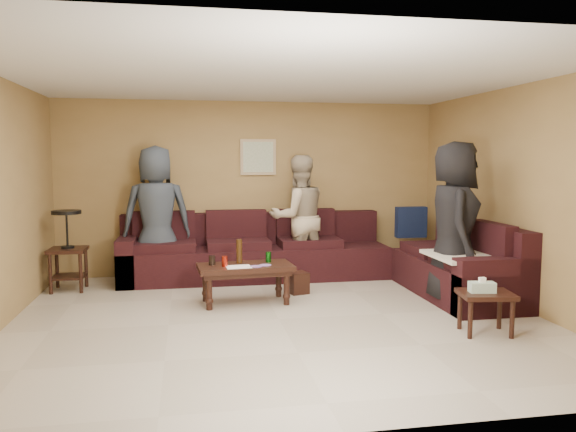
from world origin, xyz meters
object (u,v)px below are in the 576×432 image
object	(u,v)px
person_left	(157,215)
person_middle	(299,217)
person_right	(454,223)
end_table_left	(68,249)
coffee_table	(245,270)
side_table_right	(485,297)
waste_bin	(298,283)
sectional_sofa	(321,260)

from	to	relation	value
person_left	person_middle	xyz separation A→B (m)	(1.93, -0.10, -0.06)
person_left	person_right	world-z (taller)	person_right
end_table_left	person_left	bearing A→B (deg)	14.14
coffee_table	person_left	distance (m)	1.76
person_middle	person_right	size ratio (longest dim) A/B	0.92
coffee_table	person_right	world-z (taller)	person_right
coffee_table	person_left	size ratio (longest dim) A/B	0.61
side_table_right	waste_bin	xyz separation A→B (m)	(-1.45, 1.91, -0.23)
waste_bin	person_left	size ratio (longest dim) A/B	0.14
side_table_right	person_left	world-z (taller)	person_left
person_middle	person_right	xyz separation A→B (m)	(1.51, -1.62, 0.08)
person_left	side_table_right	bearing A→B (deg)	133.65
waste_bin	person_middle	xyz separation A→B (m)	(0.17, 0.85, 0.73)
sectional_sofa	end_table_left	xyz separation A→B (m)	(-3.25, 0.24, 0.21)
end_table_left	person_left	size ratio (longest dim) A/B	0.55
sectional_sofa	person_middle	world-z (taller)	person_middle
waste_bin	person_left	world-z (taller)	person_left
person_left	person_right	xyz separation A→B (m)	(3.44, -1.72, 0.01)
coffee_table	person_middle	size ratio (longest dim) A/B	0.65
end_table_left	person_right	distance (m)	4.78
end_table_left	waste_bin	xyz separation A→B (m)	(2.85, -0.67, -0.40)
waste_bin	person_left	bearing A→B (deg)	151.64
waste_bin	person_left	distance (m)	2.15
person_middle	end_table_left	bearing A→B (deg)	-7.17
sectional_sofa	waste_bin	size ratio (longest dim) A/B	17.44
side_table_right	person_middle	xyz separation A→B (m)	(-1.28, 2.76, 0.50)
person_left	person_middle	size ratio (longest dim) A/B	1.07
end_table_left	side_table_right	size ratio (longest dim) A/B	1.86
person_middle	person_right	distance (m)	2.22
sectional_sofa	person_right	bearing A→B (deg)	-43.02
person_right	side_table_right	bearing A→B (deg)	-173.81
side_table_right	person_left	xyz separation A→B (m)	(-3.20, 2.86, 0.57)
waste_bin	person_left	xyz separation A→B (m)	(-1.75, 0.95, 0.79)
end_table_left	person_middle	xyz separation A→B (m)	(3.03, 0.18, 0.33)
person_left	person_middle	world-z (taller)	person_left
waste_bin	person_middle	size ratio (longest dim) A/B	0.15
sectional_sofa	end_table_left	size ratio (longest dim) A/B	4.52
side_table_right	person_right	size ratio (longest dim) A/B	0.29
coffee_table	person_right	xyz separation A→B (m)	(2.39, -0.42, 0.55)
side_table_right	person_right	world-z (taller)	person_right
sectional_sofa	coffee_table	world-z (taller)	sectional_sofa
coffee_table	person_right	distance (m)	2.48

